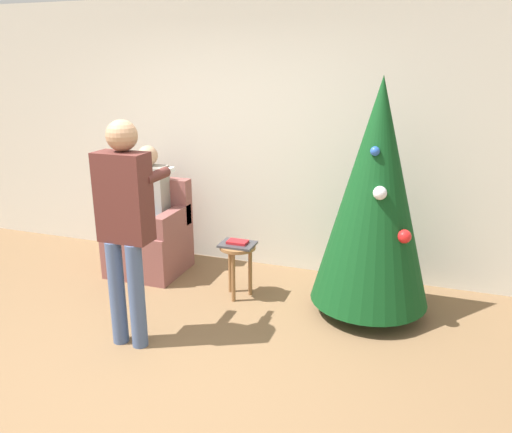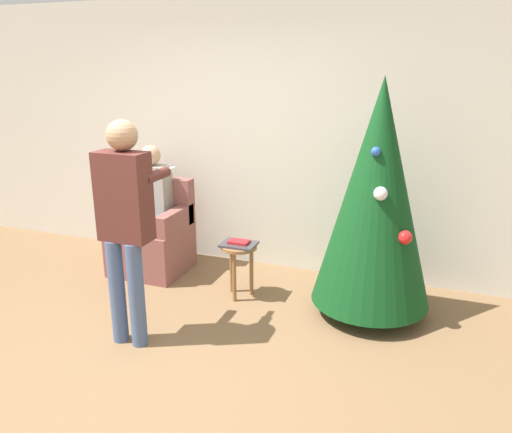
% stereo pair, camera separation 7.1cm
% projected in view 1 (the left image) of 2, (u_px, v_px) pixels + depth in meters
% --- Properties ---
extents(ground_plane, '(14.00, 14.00, 0.00)m').
position_uv_depth(ground_plane, '(139.00, 375.00, 3.46)').
color(ground_plane, brown).
extents(wall_back, '(8.00, 0.06, 2.70)m').
position_uv_depth(wall_back, '(248.00, 137.00, 5.07)').
color(wall_back, beige).
rests_on(wall_back, ground_plane).
extents(christmas_tree, '(0.99, 0.99, 1.99)m').
position_uv_depth(christmas_tree, '(375.00, 194.00, 4.05)').
color(christmas_tree, brown).
rests_on(christmas_tree, ground_plane).
extents(armchair, '(0.71, 0.66, 0.94)m').
position_uv_depth(armchair, '(150.00, 239.00, 5.12)').
color(armchair, brown).
rests_on(armchair, ground_plane).
extents(person_seated, '(0.36, 0.46, 1.30)m').
position_uv_depth(person_seated, '(147.00, 204.00, 4.99)').
color(person_seated, '#475B84').
rests_on(person_seated, ground_plane).
extents(person_standing, '(0.40, 0.57, 1.70)m').
position_uv_depth(person_standing, '(125.00, 216.00, 3.61)').
color(person_standing, '#475B84').
rests_on(person_standing, ground_plane).
extents(side_stool, '(0.33, 0.33, 0.50)m').
position_uv_depth(side_stool, '(238.00, 256.00, 4.53)').
color(side_stool, olive).
rests_on(side_stool, ground_plane).
extents(laptop, '(0.31, 0.24, 0.02)m').
position_uv_depth(laptop, '(238.00, 244.00, 4.49)').
color(laptop, '#38383D').
rests_on(laptop, side_stool).
extents(book, '(0.18, 0.12, 0.02)m').
position_uv_depth(book, '(238.00, 242.00, 4.49)').
color(book, '#B21E23').
rests_on(book, laptop).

